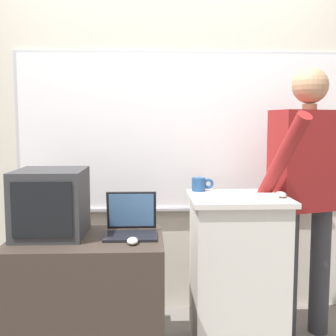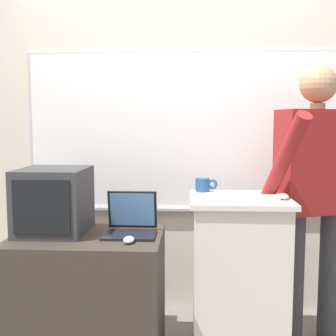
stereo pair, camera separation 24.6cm
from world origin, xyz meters
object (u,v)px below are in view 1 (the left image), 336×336
(side_desk, at_px, (88,302))
(crt_monitor, at_px, (51,203))
(computer_mouse_by_keyboard, at_px, (281,194))
(person_presenter, at_px, (307,182))
(computer_mouse_by_laptop, at_px, (133,241))
(laptop, at_px, (131,223))
(lectern_podium, at_px, (237,274))
(wireless_keyboard, at_px, (238,196))
(coffee_mug, at_px, (200,184))

(side_desk, bearing_deg, crt_monitor, 163.23)
(computer_mouse_by_keyboard, bearing_deg, crt_monitor, 180.00)
(person_presenter, height_order, computer_mouse_by_keyboard, person_presenter)
(computer_mouse_by_laptop, height_order, computer_mouse_by_keyboard, computer_mouse_by_keyboard)
(laptop, bearing_deg, crt_monitor, 179.50)
(lectern_podium, xyz_separation_m, computer_mouse_by_keyboard, (0.24, -0.06, 0.50))
(lectern_podium, distance_m, crt_monitor, 1.20)
(side_desk, height_order, computer_mouse_by_laptop, computer_mouse_by_laptop)
(computer_mouse_by_laptop, xyz_separation_m, crt_monitor, (-0.48, 0.20, 0.17))
(side_desk, distance_m, wireless_keyboard, 1.07)
(side_desk, bearing_deg, laptop, 13.33)
(person_presenter, relative_size, laptop, 5.84)
(wireless_keyboard, xyz_separation_m, crt_monitor, (-1.09, 0.01, -0.03))
(coffee_mug, bearing_deg, side_desk, -155.46)
(computer_mouse_by_laptop, relative_size, crt_monitor, 0.23)
(laptop, height_order, coffee_mug, coffee_mug)
(computer_mouse_by_keyboard, xyz_separation_m, coffee_mug, (-0.45, 0.25, 0.03))
(side_desk, distance_m, computer_mouse_by_laptop, 0.50)
(computer_mouse_by_keyboard, bearing_deg, side_desk, -176.81)
(person_presenter, bearing_deg, wireless_keyboard, -173.18)
(crt_monitor, height_order, coffee_mug, crt_monitor)
(person_presenter, height_order, coffee_mug, person_presenter)
(side_desk, height_order, wireless_keyboard, wireless_keyboard)
(laptop, xyz_separation_m, computer_mouse_by_keyboard, (0.88, 0.00, 0.16))
(person_presenter, xyz_separation_m, computer_mouse_by_keyboard, (-0.24, -0.21, -0.04))
(lectern_podium, distance_m, side_desk, 0.91)
(laptop, distance_m, computer_mouse_by_laptop, 0.20)
(side_desk, height_order, crt_monitor, crt_monitor)
(wireless_keyboard, height_order, computer_mouse_by_laptop, wireless_keyboard)
(lectern_podium, bearing_deg, computer_mouse_by_laptop, -157.52)
(person_presenter, bearing_deg, crt_monitor, 170.11)
(person_presenter, distance_m, crt_monitor, 1.60)
(wireless_keyboard, relative_size, coffee_mug, 3.19)
(coffee_mug, bearing_deg, computer_mouse_by_laptop, -132.72)
(wireless_keyboard, bearing_deg, crt_monitor, 179.53)
(laptop, distance_m, crt_monitor, 0.48)
(computer_mouse_by_laptop, height_order, coffee_mug, coffee_mug)
(wireless_keyboard, relative_size, computer_mouse_by_laptop, 4.51)
(side_desk, xyz_separation_m, computer_mouse_by_laptop, (0.27, -0.14, 0.40))
(person_presenter, xyz_separation_m, computer_mouse_by_laptop, (-1.10, -0.42, -0.26))
(computer_mouse_by_laptop, bearing_deg, laptop, 94.64)
(wireless_keyboard, bearing_deg, computer_mouse_by_keyboard, 1.97)
(side_desk, relative_size, coffee_mug, 6.15)
(person_presenter, bearing_deg, side_desk, 173.84)
(lectern_podium, bearing_deg, computer_mouse_by_keyboard, -13.34)
(lectern_podium, height_order, crt_monitor, crt_monitor)
(wireless_keyboard, bearing_deg, person_presenter, 24.45)
(computer_mouse_by_keyboard, xyz_separation_m, crt_monitor, (-1.34, 0.00, -0.04))
(computer_mouse_by_laptop, bearing_deg, crt_monitor, 157.08)
(side_desk, relative_size, wireless_keyboard, 1.93)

